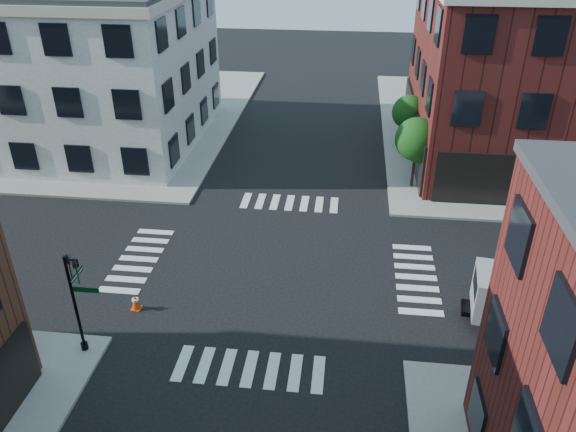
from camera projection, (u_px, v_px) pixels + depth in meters
The scene contains 9 objects.
ground at pixel (274, 268), 28.04m from camera, with size 120.00×120.00×0.00m, color black.
sidewalk_ne at pixel (575, 134), 44.10m from camera, with size 30.00×30.00×0.15m, color gray.
sidewalk_nw at pixel (66, 114), 48.32m from camera, with size 30.00×30.00×0.15m, color gray.
building_nw at pixel (47, 66), 41.13m from camera, with size 22.00×16.00×11.00m, color beige.
tree_near at pixel (418, 142), 34.39m from camera, with size 2.69×2.69×4.49m.
tree_far at pixel (410, 114), 39.73m from camera, with size 2.43×2.43×4.07m.
signal_pole at pixel (76, 293), 21.53m from camera, with size 1.29×1.24×4.60m.
box_truck at pixel (575, 298), 22.96m from camera, with size 7.94×3.33×3.51m.
traffic_cone at pixel (136, 302), 25.04m from camera, with size 0.47×0.47×0.79m.
Camera 1 is at (3.37, -22.97, 15.96)m, focal length 35.00 mm.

